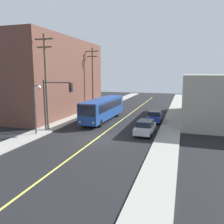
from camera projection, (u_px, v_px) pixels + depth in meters
ground_plane at (96, 139)px, 24.18m from camera, size 120.00×120.00×0.00m
sidewalk_left at (76, 118)px, 35.72m from camera, size 2.50×90.00×0.15m
sidewalk_right at (171, 124)px, 31.43m from camera, size 2.50×90.00×0.15m
lane_stripe_center at (128, 115)px, 38.29m from camera, size 0.16×60.00×0.01m
building_left_brick at (51, 77)px, 39.66m from camera, size 10.00×23.06×12.53m
city_bus at (103, 108)px, 33.72m from camera, size 2.71×12.19×3.20m
parked_car_silver at (145, 127)px, 26.07m from camera, size 1.95×4.46×1.62m
parked_car_blue at (155, 116)px, 32.68m from camera, size 1.89×4.43×1.62m
utility_pole_near at (46, 78)px, 27.13m from camera, size 2.40×0.28×11.24m
utility_pole_mid at (93, 77)px, 41.49m from camera, size 2.40×0.28×11.21m
traffic_signal_left_corner at (56, 96)px, 26.37m from camera, size 3.75×0.48×6.00m
street_lamp_left at (36, 102)px, 25.22m from camera, size 0.98×0.40×5.50m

